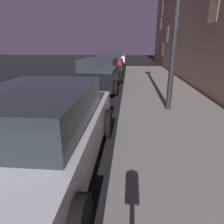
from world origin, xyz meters
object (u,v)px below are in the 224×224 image
(car_red, at_px, (110,63))
(car_black, at_px, (100,74))
(car_white, at_px, (116,57))
(car_silver, at_px, (41,131))

(car_red, bearing_deg, car_black, -90.02)
(car_black, xyz_separation_m, car_white, (0.00, 12.41, -0.00))
(car_silver, bearing_deg, car_red, 90.00)
(car_black, distance_m, car_white, 12.41)
(car_red, height_order, car_white, same)
(car_white, bearing_deg, car_red, -90.01)
(car_silver, relative_size, car_red, 0.96)
(car_silver, distance_m, car_white, 19.06)
(car_silver, bearing_deg, car_black, 90.01)
(car_silver, relative_size, car_white, 1.04)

